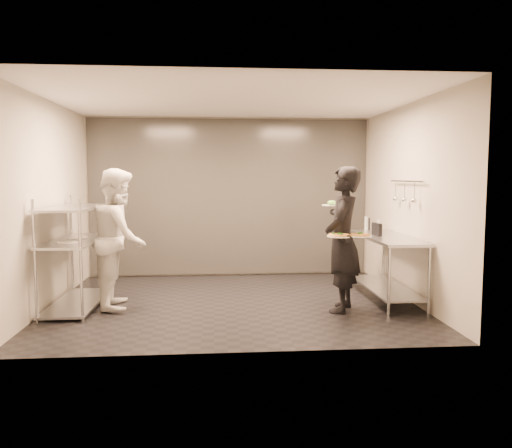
{
  "coord_description": "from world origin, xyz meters",
  "views": [
    {
      "loc": [
        -0.25,
        -6.87,
        1.77
      ],
      "look_at": [
        0.31,
        0.09,
        1.1
      ],
      "focal_mm": 35.0,
      "sensor_mm": 36.0,
      "label": 1
    }
  ],
  "objects": [
    {
      "name": "pizza_plate_near",
      "position": [
        1.29,
        -0.78,
        1.03
      ],
      "size": [
        0.31,
        0.31,
        0.05
      ],
      "color": "white",
      "rests_on": "waiter"
    },
    {
      "name": "utensil_rail",
      "position": [
        2.43,
        -0.0,
        1.55
      ],
      "size": [
        0.07,
        1.2,
        0.31
      ],
      "color": "#ADB0B4",
      "rests_on": "room_shell"
    },
    {
      "name": "pizza_plate_far",
      "position": [
        1.56,
        -0.78,
        1.03
      ],
      "size": [
        0.29,
        0.29,
        0.05
      ],
      "color": "white",
      "rests_on": "waiter"
    },
    {
      "name": "room_shell",
      "position": [
        0.0,
        1.18,
        1.4
      ],
      "size": [
        5.0,
        4.0,
        2.8
      ],
      "color": "black",
      "rests_on": "ground"
    },
    {
      "name": "salad_plate",
      "position": [
        1.33,
        -0.18,
        1.39
      ],
      "size": [
        0.27,
        0.27,
        0.07
      ],
      "color": "white",
      "rests_on": "waiter"
    },
    {
      "name": "prep_counter",
      "position": [
        2.18,
        0.0,
        0.63
      ],
      "size": [
        0.6,
        1.8,
        0.92
      ],
      "color": "#ADB0B4",
      "rests_on": "ground"
    },
    {
      "name": "bottle_clear",
      "position": [
        2.27,
        0.63,
        1.01
      ],
      "size": [
        0.05,
        0.05,
        0.18
      ],
      "primitive_type": "cylinder",
      "color": "gray",
      "rests_on": "prep_counter"
    },
    {
      "name": "bottle_dark",
      "position": [
        2.15,
        0.78,
        1.02
      ],
      "size": [
        0.06,
        0.06,
        0.2
      ],
      "primitive_type": "cylinder",
      "color": "black",
      "rests_on": "prep_counter"
    },
    {
      "name": "pos_monitor",
      "position": [
        2.06,
        0.09,
        1.01
      ],
      "size": [
        0.08,
        0.26,
        0.18
      ],
      "primitive_type": "cube",
      "rotation": [
        0.0,
        0.0,
        0.11
      ],
      "color": "black",
      "rests_on": "prep_counter"
    },
    {
      "name": "pass_rack",
      "position": [
        -2.15,
        -0.0,
        0.77
      ],
      "size": [
        0.6,
        1.6,
        1.5
      ],
      "color": "#ADB0B4",
      "rests_on": "ground"
    },
    {
      "name": "waiter",
      "position": [
        1.4,
        -0.53,
        0.95
      ],
      "size": [
        0.68,
        0.81,
        1.89
      ],
      "primitive_type": "imported",
      "rotation": [
        0.0,
        0.0,
        -1.96
      ],
      "color": "black",
      "rests_on": "ground"
    },
    {
      "name": "bottle_green",
      "position": [
        2.12,
        0.77,
        1.03
      ],
      "size": [
        0.06,
        0.06,
        0.22
      ],
      "primitive_type": "cylinder",
      "color": "gray",
      "rests_on": "prep_counter"
    },
    {
      "name": "chef",
      "position": [
        -1.55,
        -0.06,
        0.94
      ],
      "size": [
        0.79,
        0.97,
        1.87
      ],
      "primitive_type": "imported",
      "rotation": [
        0.0,
        0.0,
        1.67
      ],
      "color": "silver",
      "rests_on": "ground"
    }
  ]
}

